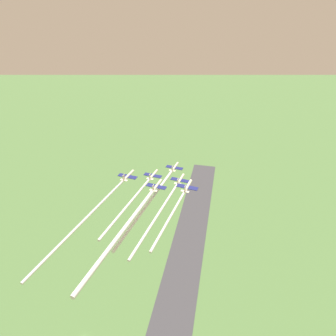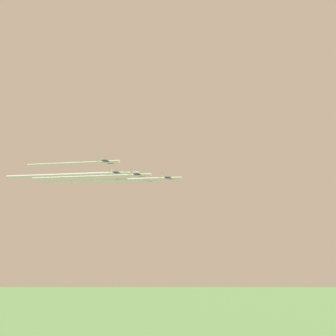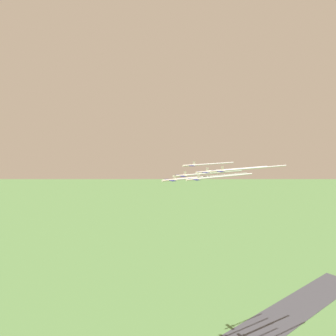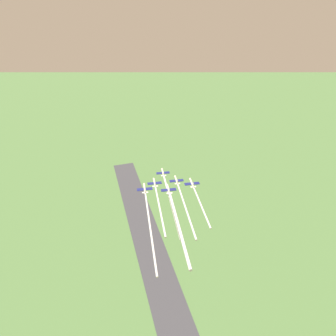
{
  "view_description": "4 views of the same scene",
  "coord_description": "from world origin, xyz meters",
  "px_view_note": "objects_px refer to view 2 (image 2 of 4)",
  "views": [
    {
      "loc": [
        -80.11,
        73.5,
        180.45
      ],
      "look_at": [
        -48.31,
        -29.68,
        119.6
      ],
      "focal_mm": 28.0,
      "sensor_mm": 36.0,
      "label": 1
    },
    {
      "loc": [
        -234.04,
        -60.13,
        95.21
      ],
      "look_at": [
        -48.39,
        -28.55,
        125.12
      ],
      "focal_mm": 50.0,
      "sensor_mm": 36.0,
      "label": 2
    },
    {
      "loc": [
        86.38,
        -128.04,
        145.93
      ],
      "look_at": [
        -52.58,
        -30.22,
        126.76
      ],
      "focal_mm": 35.0,
      "sensor_mm": 36.0,
      "label": 3
    },
    {
      "loc": [
        -24.94,
        102.65,
        205.81
      ],
      "look_at": [
        -53.66,
        -25.16,
        126.27
      ],
      "focal_mm": 28.0,
      "sensor_mm": 36.0,
      "label": 4
    }
  ],
  "objects_px": {
    "jet_0": "(170,178)",
    "jet_2": "(139,175)",
    "jet_4": "(119,173)",
    "jet_1": "(148,180)",
    "jet_3": "(128,173)",
    "jet_5": "(108,162)"
  },
  "relations": [
    {
      "from": "jet_0",
      "to": "jet_2",
      "type": "bearing_deg",
      "value": -59.53
    },
    {
      "from": "jet_4",
      "to": "jet_1",
      "type": "bearing_deg",
      "value": 120.47
    },
    {
      "from": "jet_2",
      "to": "jet_3",
      "type": "xyz_separation_m",
      "value": [
        19.7,
        9.58,
        3.89
      ]
    },
    {
      "from": "jet_0",
      "to": "jet_5",
      "type": "relative_size",
      "value": 1.0
    },
    {
      "from": "jet_5",
      "to": "jet_0",
      "type": "bearing_deg",
      "value": 120.47
    },
    {
      "from": "jet_5",
      "to": "jet_2",
      "type": "bearing_deg",
      "value": 120.47
    },
    {
      "from": "jet_2",
      "to": "jet_4",
      "type": "distance_m",
      "value": 12.68
    },
    {
      "from": "jet_5",
      "to": "jet_3",
      "type": "bearing_deg",
      "value": -180.0
    },
    {
      "from": "jet_4",
      "to": "jet_0",
      "type": "bearing_deg",
      "value": 90.0
    },
    {
      "from": "jet_3",
      "to": "jet_5",
      "type": "bearing_deg",
      "value": 0.0
    },
    {
      "from": "jet_3",
      "to": "jet_4",
      "type": "height_order",
      "value": "jet_3"
    },
    {
      "from": "jet_0",
      "to": "jet_2",
      "type": "distance_m",
      "value": 12.55
    },
    {
      "from": "jet_0",
      "to": "jet_4",
      "type": "distance_m",
      "value": 21.78
    },
    {
      "from": "jet_0",
      "to": "jet_1",
      "type": "xyz_separation_m",
      "value": [
        7.02,
        10.38,
        0.42
      ]
    },
    {
      "from": "jet_2",
      "to": "jet_3",
      "type": "bearing_deg",
      "value": -150.46
    },
    {
      "from": "jet_0",
      "to": "jet_3",
      "type": "xyz_separation_m",
      "value": [
        14.03,
        20.76,
        4.7
      ]
    },
    {
      "from": "jet_1",
      "to": "jet_2",
      "type": "distance_m",
      "value": 12.71
    },
    {
      "from": "jet_2",
      "to": "jet_5",
      "type": "bearing_deg",
      "value": -59.53
    },
    {
      "from": "jet_1",
      "to": "jet_5",
      "type": "distance_m",
      "value": 22.47
    },
    {
      "from": "jet_0",
      "to": "jet_3",
      "type": "height_order",
      "value": "jet_3"
    },
    {
      "from": "jet_0",
      "to": "jet_1",
      "type": "distance_m",
      "value": 12.54
    },
    {
      "from": "jet_3",
      "to": "jet_4",
      "type": "xyz_separation_m",
      "value": [
        -12.68,
        0.8,
        -1.91
      ]
    }
  ]
}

